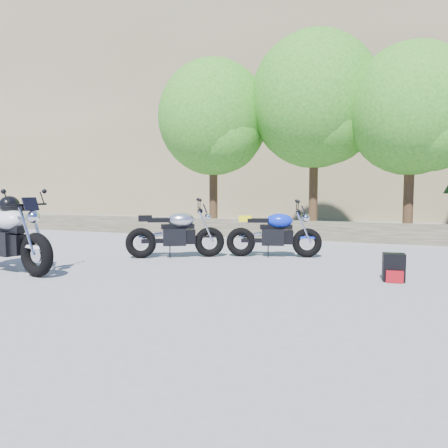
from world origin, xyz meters
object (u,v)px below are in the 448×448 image
at_px(silver_bike, 176,234).
at_px(white_bike, 6,235).
at_px(backpack, 394,268).
at_px(blue_bike, 274,234).

distance_m(silver_bike, white_bike, 3.12).
distance_m(white_bike, backpack, 6.31).
bearing_deg(blue_bike, white_bike, -155.23).
bearing_deg(silver_bike, white_bike, -157.61).
bearing_deg(backpack, silver_bike, 161.19).
relative_size(blue_bike, backpack, 4.50).
distance_m(blue_bike, backpack, 2.85).
bearing_deg(white_bike, blue_bike, 50.37).
bearing_deg(backpack, white_bike, -172.67).
relative_size(white_bike, blue_bike, 1.20).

